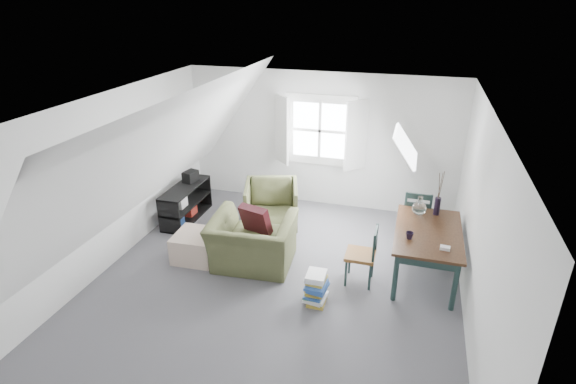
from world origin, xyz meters
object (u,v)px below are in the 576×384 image
(ottoman, at_px, (197,246))
(armchair_far, at_px, (272,227))
(armchair_near, at_px, (254,264))
(dining_chair_near, at_px, (363,254))
(media_shelf, at_px, (185,205))
(magazine_stack, at_px, (316,288))
(dining_table, at_px, (428,237))
(dining_chair_far, at_px, (416,216))

(ottoman, bearing_deg, armchair_far, 58.05)
(armchair_far, bearing_deg, armchair_near, -101.71)
(dining_chair_near, distance_m, media_shelf, 3.44)
(ottoman, bearing_deg, magazine_stack, -15.34)
(media_shelf, relative_size, magazine_stack, 2.83)
(dining_table, distance_m, media_shelf, 4.18)
(armchair_near, relative_size, dining_chair_near, 1.38)
(armchair_far, distance_m, dining_table, 2.75)
(dining_table, height_order, media_shelf, dining_table)
(armchair_near, distance_m, dining_chair_far, 2.67)
(armchair_far, relative_size, dining_chair_far, 0.93)
(dining_chair_far, height_order, dining_chair_near, dining_chair_far)
(dining_table, distance_m, dining_chair_far, 0.93)
(ottoman, xyz_separation_m, media_shelf, (-0.77, 1.10, 0.07))
(dining_chair_near, bearing_deg, armchair_far, -115.26)
(armchair_far, relative_size, magazine_stack, 2.09)
(armchair_far, bearing_deg, magazine_stack, -73.14)
(dining_chair_near, bearing_deg, armchair_near, -79.87)
(armchair_near, relative_size, media_shelf, 0.97)
(armchair_near, bearing_deg, dining_chair_near, 176.48)
(dining_table, bearing_deg, armchair_near, -166.53)
(ottoman, distance_m, dining_table, 3.40)
(ottoman, relative_size, dining_table, 0.42)
(dining_chair_far, distance_m, magazine_stack, 2.26)
(magazine_stack, bearing_deg, dining_chair_far, 58.28)
(media_shelf, height_order, magazine_stack, media_shelf)
(armchair_near, height_order, ottoman, ottoman)
(armchair_far, xyz_separation_m, dining_chair_near, (1.72, -1.19, 0.45))
(dining_chair_far, bearing_deg, dining_chair_near, 55.66)
(armchair_far, relative_size, media_shelf, 0.74)
(dining_chair_near, bearing_deg, dining_table, 123.91)
(armchair_far, distance_m, magazine_stack, 2.19)
(dining_table, xyz_separation_m, media_shelf, (-4.11, 0.65, -0.37))
(dining_chair_near, xyz_separation_m, media_shelf, (-3.28, 1.03, -0.17))
(armchair_far, xyz_separation_m, dining_chair_far, (2.39, 0.09, 0.50))
(armchair_near, height_order, dining_chair_far, dining_chair_far)
(dining_chair_far, height_order, magazine_stack, dining_chair_far)
(armchair_near, distance_m, dining_table, 2.56)
(dining_chair_near, bearing_deg, magazine_stack, -29.84)
(armchair_far, relative_size, ottoman, 1.45)
(media_shelf, distance_m, magazine_stack, 3.23)
(armchair_far, bearing_deg, dining_chair_far, -14.48)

